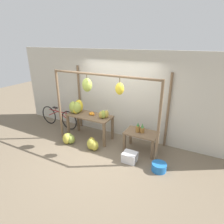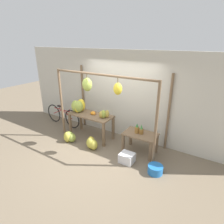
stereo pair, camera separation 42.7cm
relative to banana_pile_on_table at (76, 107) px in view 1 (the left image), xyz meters
name	(u,v)px [view 1 (the left image)]	position (x,y,z in m)	size (l,w,h in m)	color
ground_plane	(99,154)	(1.24, -0.67, -1.00)	(20.00, 20.00, 0.00)	#756651
shop_wall_back	(120,95)	(1.24, 0.72, 0.40)	(8.00, 0.08, 2.80)	beige
stall_awning	(105,96)	(1.18, -0.17, 0.58)	(3.20, 1.19, 2.25)	brown
display_table_main	(90,119)	(0.50, 0.01, -0.33)	(1.46, 0.63, 0.82)	brown
display_table_side	(141,136)	(2.24, 0.03, -0.52)	(0.93, 0.59, 0.60)	brown
banana_pile_on_table	(76,107)	(0.00, 0.00, 0.00)	(0.47, 0.50, 0.42)	#9EB247
orange_pile	(92,114)	(0.56, 0.06, -0.15)	(0.20, 0.16, 0.09)	orange
pineapple_cluster	(140,128)	(2.19, 0.02, -0.28)	(0.24, 0.15, 0.29)	olive
banana_pile_ground_left	(69,139)	(0.09, -0.59, -0.84)	(0.44, 0.40, 0.35)	#9EB247
banana_pile_ground_right	(92,144)	(0.94, -0.54, -0.83)	(0.45, 0.37, 0.36)	gold
fruit_crate_white	(130,157)	(2.15, -0.58, -0.88)	(0.37, 0.33, 0.25)	silver
blue_bucket	(159,167)	(2.95, -0.61, -0.90)	(0.37, 0.37, 0.21)	blue
parked_bicycle	(59,117)	(-1.03, 0.22, -0.64)	(1.72, 0.13, 0.74)	black
papaya_pile	(104,114)	(1.02, 0.00, -0.07)	(0.29, 0.30, 0.26)	#93A33D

